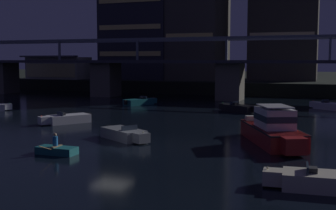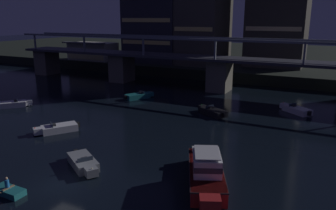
{
  "view_description": "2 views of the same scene",
  "coord_description": "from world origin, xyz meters",
  "px_view_note": "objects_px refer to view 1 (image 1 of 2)",
  "views": [
    {
      "loc": [
        13.46,
        -26.35,
        5.97
      ],
      "look_at": [
        -1.86,
        16.6,
        1.33
      ],
      "focal_mm": 47.09,
      "sensor_mm": 36.0,
      "label": 1
    },
    {
      "loc": [
        18.24,
        -17.44,
        12.82
      ],
      "look_at": [
        -0.51,
        19.86,
        1.85
      ],
      "focal_mm": 35.68,
      "sensor_mm": 36.0,
      "label": 2
    }
  ],
  "objects_px": {
    "cabin_cruiser_near_left": "(273,129)",
    "river_bridge": "(230,73)",
    "tower_west_low": "(142,16)",
    "speedboat_mid_right": "(140,102)",
    "speedboat_mid_left": "(125,134)",
    "speedboat_far_left": "(66,119)",
    "speedboat_near_right": "(238,108)",
    "dinghy_with_paddler": "(57,150)",
    "speedboat_mid_center": "(329,106)",
    "speedboat_far_center": "(321,181)",
    "waterfront_pavilion": "(59,68)"
  },
  "relations": [
    {
      "from": "cabin_cruiser_near_left",
      "to": "river_bridge",
      "type": "bearing_deg",
      "value": 106.62
    },
    {
      "from": "tower_west_low",
      "to": "speedboat_mid_right",
      "type": "bearing_deg",
      "value": -67.56
    },
    {
      "from": "speedboat_mid_right",
      "to": "speedboat_mid_left",
      "type": "bearing_deg",
      "value": -69.16
    },
    {
      "from": "speedboat_mid_left",
      "to": "speedboat_far_left",
      "type": "bearing_deg",
      "value": 146.12
    },
    {
      "from": "cabin_cruiser_near_left",
      "to": "speedboat_mid_right",
      "type": "distance_m",
      "value": 29.91
    },
    {
      "from": "river_bridge",
      "to": "speedboat_far_left",
      "type": "xyz_separation_m",
      "value": [
        -9.6,
        -29.82,
        -3.65
      ]
    },
    {
      "from": "river_bridge",
      "to": "speedboat_near_right",
      "type": "bearing_deg",
      "value": -74.92
    },
    {
      "from": "dinghy_with_paddler",
      "to": "speedboat_mid_center",
      "type": "bearing_deg",
      "value": 63.43
    },
    {
      "from": "river_bridge",
      "to": "speedboat_far_center",
      "type": "bearing_deg",
      "value": -73.2
    },
    {
      "from": "speedboat_far_center",
      "to": "speedboat_far_left",
      "type": "bearing_deg",
      "value": 147.36
    },
    {
      "from": "speedboat_mid_right",
      "to": "river_bridge",
      "type": "bearing_deg",
      "value": 49.3
    },
    {
      "from": "waterfront_pavilion",
      "to": "speedboat_mid_center",
      "type": "relative_size",
      "value": 2.67
    },
    {
      "from": "speedboat_mid_left",
      "to": "speedboat_far_center",
      "type": "distance_m",
      "value": 16.58
    },
    {
      "from": "speedboat_far_center",
      "to": "speedboat_near_right",
      "type": "bearing_deg",
      "value": 107.66
    },
    {
      "from": "speedboat_near_right",
      "to": "speedboat_mid_center",
      "type": "distance_m",
      "value": 11.76
    },
    {
      "from": "waterfront_pavilion",
      "to": "speedboat_mid_center",
      "type": "xyz_separation_m",
      "value": [
        52.09,
        -20.75,
        -4.02
      ]
    },
    {
      "from": "cabin_cruiser_near_left",
      "to": "dinghy_with_paddler",
      "type": "relative_size",
      "value": 3.51
    },
    {
      "from": "speedboat_mid_right",
      "to": "cabin_cruiser_near_left",
      "type": "bearing_deg",
      "value": -48.12
    },
    {
      "from": "speedboat_mid_left",
      "to": "speedboat_mid_center",
      "type": "distance_m",
      "value": 30.74
    },
    {
      "from": "waterfront_pavilion",
      "to": "speedboat_far_left",
      "type": "height_order",
      "value": "waterfront_pavilion"
    },
    {
      "from": "tower_west_low",
      "to": "speedboat_far_center",
      "type": "distance_m",
      "value": 72.65
    },
    {
      "from": "speedboat_far_center",
      "to": "dinghy_with_paddler",
      "type": "xyz_separation_m",
      "value": [
        -15.99,
        2.57,
        -0.14
      ]
    },
    {
      "from": "speedboat_mid_left",
      "to": "dinghy_with_paddler",
      "type": "bearing_deg",
      "value": -107.1
    },
    {
      "from": "cabin_cruiser_near_left",
      "to": "speedboat_mid_left",
      "type": "distance_m",
      "value": 10.92
    },
    {
      "from": "speedboat_mid_left",
      "to": "speedboat_mid_center",
      "type": "xyz_separation_m",
      "value": [
        14.7,
        27.0,
        0.0
      ]
    },
    {
      "from": "waterfront_pavilion",
      "to": "speedboat_mid_right",
      "type": "height_order",
      "value": "waterfront_pavilion"
    },
    {
      "from": "cabin_cruiser_near_left",
      "to": "dinghy_with_paddler",
      "type": "bearing_deg",
      "value": -146.77
    },
    {
      "from": "river_bridge",
      "to": "speedboat_mid_right",
      "type": "xyz_separation_m",
      "value": [
        -9.89,
        -11.5,
        -3.65
      ]
    },
    {
      "from": "tower_west_low",
      "to": "speedboat_near_right",
      "type": "bearing_deg",
      "value": -51.33
    },
    {
      "from": "speedboat_mid_center",
      "to": "speedboat_mid_right",
      "type": "height_order",
      "value": "same"
    },
    {
      "from": "river_bridge",
      "to": "speedboat_mid_right",
      "type": "relative_size",
      "value": 18.38
    },
    {
      "from": "speedboat_near_right",
      "to": "river_bridge",
      "type": "bearing_deg",
      "value": 105.08
    },
    {
      "from": "cabin_cruiser_near_left",
      "to": "speedboat_near_right",
      "type": "relative_size",
      "value": 1.9
    },
    {
      "from": "speedboat_mid_center",
      "to": "tower_west_low",
      "type": "bearing_deg",
      "value": 143.93
    },
    {
      "from": "speedboat_near_right",
      "to": "speedboat_far_left",
      "type": "relative_size",
      "value": 1.01
    },
    {
      "from": "cabin_cruiser_near_left",
      "to": "speedboat_mid_right",
      "type": "height_order",
      "value": "cabin_cruiser_near_left"
    },
    {
      "from": "speedboat_far_left",
      "to": "speedboat_near_right",
      "type": "bearing_deg",
      "value": 47.43
    },
    {
      "from": "speedboat_near_right",
      "to": "speedboat_mid_center",
      "type": "bearing_deg",
      "value": 31.46
    },
    {
      "from": "tower_west_low",
      "to": "speedboat_near_right",
      "type": "xyz_separation_m",
      "value": [
        25.81,
        -32.25,
        -14.49
      ]
    },
    {
      "from": "speedboat_far_left",
      "to": "speedboat_mid_right",
      "type": "bearing_deg",
      "value": 90.91
    },
    {
      "from": "speedboat_far_left",
      "to": "speedboat_mid_left",
      "type": "bearing_deg",
      "value": -33.88
    },
    {
      "from": "speedboat_far_center",
      "to": "tower_west_low",
      "type": "bearing_deg",
      "value": 119.66
    },
    {
      "from": "tower_west_low",
      "to": "speedboat_far_left",
      "type": "xyz_separation_m",
      "value": [
        12.17,
        -47.09,
        -14.49
      ]
    },
    {
      "from": "river_bridge",
      "to": "speedboat_mid_left",
      "type": "height_order",
      "value": "river_bridge"
    },
    {
      "from": "speedboat_far_center",
      "to": "speedboat_mid_center",
      "type": "bearing_deg",
      "value": 89.02
    },
    {
      "from": "cabin_cruiser_near_left",
      "to": "speedboat_mid_center",
      "type": "distance_m",
      "value": 25.25
    },
    {
      "from": "speedboat_near_right",
      "to": "speedboat_mid_right",
      "type": "xyz_separation_m",
      "value": [
        -13.92,
        3.48,
        0.0
      ]
    },
    {
      "from": "river_bridge",
      "to": "speedboat_mid_right",
      "type": "distance_m",
      "value": 15.6
    },
    {
      "from": "speedboat_far_left",
      "to": "speedboat_far_center",
      "type": "xyz_separation_m",
      "value": [
        23.06,
        -14.77,
        0.0
      ]
    },
    {
      "from": "waterfront_pavilion",
      "to": "speedboat_mid_right",
      "type": "xyz_separation_m",
      "value": [
        28.13,
        -23.41,
        -4.02
      ]
    }
  ]
}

